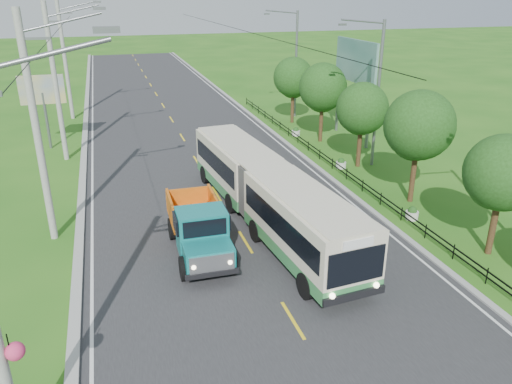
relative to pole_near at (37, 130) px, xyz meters
name	(u,v)px	position (x,y,z in m)	size (l,w,h in m)	color
ground	(293,320)	(8.26, -9.00, -5.09)	(240.00, 240.00, 0.00)	#225E16
road	(191,152)	(8.26, 11.00, -5.08)	(14.00, 120.00, 0.02)	#28282B
curb_left	(84,161)	(1.06, 11.00, -5.02)	(0.40, 120.00, 0.15)	#9E9E99
curb_right	(287,143)	(15.41, 11.00, -5.04)	(0.30, 120.00, 0.10)	#9E9E99
edge_line_left	(92,161)	(1.61, 11.00, -5.07)	(0.12, 120.00, 0.00)	silver
edge_line_right	(281,144)	(14.91, 11.00, -5.07)	(0.12, 120.00, 0.00)	silver
centre_dash	(293,320)	(8.26, -9.00, -5.07)	(0.12, 2.20, 0.00)	yellow
railing_right	(332,164)	(16.26, 5.00, -4.79)	(0.04, 40.00, 0.60)	black
pole_near	(37,130)	(0.00, 0.00, 0.00)	(3.51, 0.32, 10.00)	gray
pole_mid	(56,83)	(0.00, 12.00, 0.00)	(3.51, 0.32, 10.00)	gray
pole_far	(65,59)	(0.00, 24.00, 0.00)	(3.51, 0.32, 10.00)	gray
tree_second	(501,176)	(18.12, -6.86, -1.57)	(3.18, 3.26, 5.30)	#382314
tree_third	(418,129)	(18.12, -0.86, -1.11)	(3.60, 3.62, 6.00)	#382314
tree_fourth	(362,111)	(18.12, 5.14, -1.51)	(3.24, 3.31, 5.40)	#382314
tree_fifth	(323,90)	(18.12, 11.14, -1.24)	(3.48, 3.52, 5.80)	#382314
tree_back	(293,79)	(18.12, 17.14, -1.44)	(3.30, 3.36, 5.50)	#382314
streetlight_mid	(376,90)	(18.90, 5.00, -0.19)	(3.02, 0.20, 9.07)	slate
streetlight_far	(294,61)	(18.90, 19.00, -0.19)	(3.02, 0.20, 9.07)	slate
planter_near	(412,214)	(16.86, -3.00, -4.81)	(0.64, 0.64, 0.67)	silver
planter_mid	(341,164)	(16.86, 5.00, -4.81)	(0.64, 0.64, 0.67)	silver
planter_far	(296,132)	(16.86, 13.00, -4.81)	(0.64, 0.64, 0.67)	silver
billboard_left	(43,95)	(-1.24, 15.00, -1.23)	(3.00, 0.20, 5.20)	slate
billboard_right	(355,68)	(20.56, 11.00, 0.25)	(0.24, 6.00, 7.30)	slate
bus	(267,190)	(9.75, -1.48, -3.30)	(3.90, 15.60, 2.98)	#327E41
dump_truck	(199,225)	(6.10, -3.38, -3.76)	(2.30, 5.66, 2.36)	#137777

